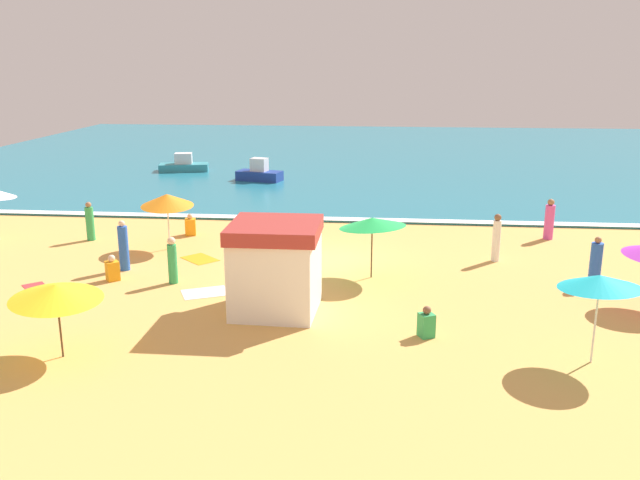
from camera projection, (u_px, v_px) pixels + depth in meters
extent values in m
plane|color=#E0A856|center=(325.00, 261.00, 24.75)|extent=(60.00, 60.00, 0.00)
cube|color=teal|center=(357.00, 155.00, 51.63)|extent=(60.00, 44.00, 0.10)
cube|color=white|center=(337.00, 219.00, 30.78)|extent=(57.00, 0.70, 0.01)
cube|color=white|center=(276.00, 274.00, 19.55)|extent=(2.49, 2.49, 2.28)
cube|color=#A5332D|center=(275.00, 230.00, 19.19)|extent=(2.58, 2.59, 0.41)
cylinder|color=silver|center=(168.00, 222.00, 26.00)|extent=(0.05, 0.05, 2.16)
cone|color=orange|center=(167.00, 200.00, 25.76)|extent=(2.53, 2.55, 0.64)
cylinder|color=#4C3823|center=(59.00, 322.00, 16.54)|extent=(0.05, 0.05, 1.88)
cone|color=yellow|center=(56.00, 292.00, 16.33)|extent=(3.16, 3.15, 0.55)
cylinder|color=#4C3823|center=(372.00, 249.00, 22.60)|extent=(0.05, 0.05, 2.05)
cone|color=green|center=(372.00, 222.00, 22.36)|extent=(3.16, 3.15, 0.52)
cylinder|color=silver|center=(595.00, 320.00, 16.19)|extent=(0.05, 0.05, 2.21)
cone|color=#19B7C6|center=(600.00, 281.00, 15.92)|extent=(2.79, 2.79, 0.47)
cylinder|color=#D84CA5|center=(549.00, 222.00, 27.55)|extent=(0.46, 0.46, 1.44)
sphere|color=#9E6B47|center=(551.00, 202.00, 27.33)|extent=(0.28, 0.28, 0.28)
cylinder|color=white|center=(496.00, 241.00, 24.52)|extent=(0.39, 0.39, 1.54)
sphere|color=brown|center=(498.00, 217.00, 24.29)|extent=(0.26, 0.26, 0.26)
cylinder|color=black|center=(305.00, 265.00, 21.93)|extent=(0.52, 0.52, 1.36)
sphere|color=#9E6B47|center=(305.00, 242.00, 21.73)|extent=(0.23, 0.23, 0.23)
cylinder|color=blue|center=(124.00, 248.00, 23.47)|extent=(0.43, 0.43, 1.59)
sphere|color=beige|center=(122.00, 224.00, 23.23)|extent=(0.22, 0.22, 0.22)
cylinder|color=blue|center=(595.00, 264.00, 21.92)|extent=(0.52, 0.52, 1.44)
sphere|color=#9E6B47|center=(598.00, 240.00, 21.70)|extent=(0.22, 0.22, 0.22)
cube|color=orange|center=(113.00, 271.00, 22.49)|extent=(0.56, 0.56, 0.66)
sphere|color=beige|center=(111.00, 258.00, 22.37)|extent=(0.24, 0.24, 0.24)
cube|color=green|center=(426.00, 325.00, 17.91)|extent=(0.50, 0.50, 0.66)
sphere|color=brown|center=(427.00, 310.00, 17.80)|extent=(0.23, 0.23, 0.23)
cube|color=orange|center=(259.00, 228.00, 28.16)|extent=(0.55, 0.55, 0.68)
sphere|color=#DBA884|center=(259.00, 218.00, 28.05)|extent=(0.22, 0.22, 0.22)
cylinder|color=green|center=(90.00, 224.00, 27.38)|extent=(0.44, 0.44, 1.39)
sphere|color=#9E6B47|center=(88.00, 205.00, 27.17)|extent=(0.24, 0.24, 0.24)
cylinder|color=green|center=(173.00, 264.00, 22.12)|extent=(0.44, 0.44, 1.33)
sphere|color=beige|center=(171.00, 241.00, 21.91)|extent=(0.27, 0.27, 0.27)
cube|color=orange|center=(190.00, 227.00, 28.27)|extent=(0.52, 0.52, 0.71)
sphere|color=#DBA884|center=(190.00, 216.00, 28.15)|extent=(0.23, 0.23, 0.23)
cube|color=orange|center=(200.00, 259.00, 24.95)|extent=(1.62, 1.60, 0.01)
cube|color=white|center=(57.00, 304.00, 20.33)|extent=(1.76, 1.51, 0.01)
cube|color=white|center=(205.00, 293.00, 21.35)|extent=(1.71, 1.50, 0.01)
cube|color=red|center=(36.00, 288.00, 21.83)|extent=(1.20, 1.23, 0.01)
cube|color=teal|center=(184.00, 167.00, 43.90)|extent=(3.35, 1.95, 0.48)
cube|color=silver|center=(183.00, 158.00, 43.74)|extent=(1.24, 1.01, 0.70)
cube|color=navy|center=(259.00, 176.00, 40.41)|extent=(2.89, 1.81, 0.58)
cube|color=silver|center=(259.00, 165.00, 40.23)|extent=(1.09, 0.92, 0.79)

